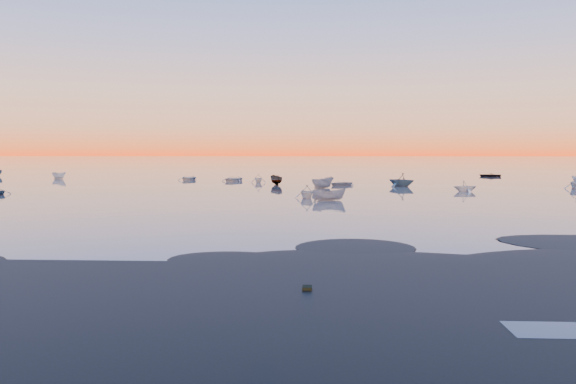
# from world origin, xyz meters

# --- Properties ---
(ground) EXTENTS (600.00, 600.00, 0.00)m
(ground) POSITION_xyz_m (0.00, 100.00, 0.00)
(ground) COLOR slate
(ground) RESTS_ON ground
(mud_lobes) EXTENTS (140.00, 6.00, 0.07)m
(mud_lobes) POSITION_xyz_m (0.00, -1.00, 0.01)
(mud_lobes) COLOR black
(mud_lobes) RESTS_ON ground
(moored_fleet) EXTENTS (124.00, 58.00, 1.20)m
(moored_fleet) POSITION_xyz_m (0.00, 53.00, 0.00)
(moored_fleet) COLOR silver
(moored_fleet) RESTS_ON ground
(boat_near_center) EXTENTS (2.15, 3.80, 1.24)m
(boat_near_center) POSITION_xyz_m (2.72, 29.35, 0.00)
(boat_near_center) COLOR gray
(boat_near_center) RESTS_ON ground
(boat_near_right) EXTENTS (3.49, 2.19, 1.13)m
(boat_near_right) POSITION_xyz_m (0.39, 32.01, 0.00)
(boat_near_right) COLOR silver
(boat_near_right) RESTS_ON ground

